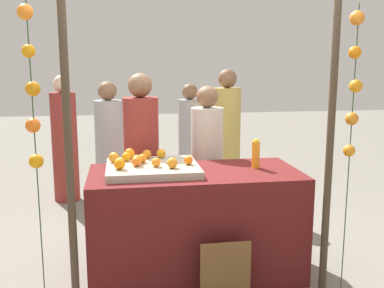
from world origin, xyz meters
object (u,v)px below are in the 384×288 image
vendor_right (207,170)px  orange_0 (161,153)px  stall_counter (195,223)px  orange_1 (188,160)px  chalkboard_sign (225,275)px  vendor_left (142,167)px  juice_bottle (256,154)px

vendor_right → orange_0: bearing=-141.2°
stall_counter → orange_0: (-0.25, 0.29, 0.54)m
stall_counter → orange_1: bearing=-174.6°
chalkboard_sign → orange_1: bearing=109.0°
chalkboard_sign → vendor_left: bearing=113.8°
vendor_left → vendor_right: (0.63, 0.00, -0.06)m
stall_counter → chalkboard_sign: 0.60m
orange_0 → orange_1: 0.35m
stall_counter → orange_1: 0.54m
stall_counter → vendor_left: size_ratio=1.03×
vendor_left → vendor_right: bearing=0.4°
stall_counter → vendor_left: (-0.40, 0.67, 0.33)m
orange_0 → juice_bottle: juice_bottle is taller
orange_0 → chalkboard_sign: size_ratio=0.16×
stall_counter → chalkboard_sign: size_ratio=3.44×
juice_bottle → vendor_left: (-0.93, 0.62, -0.22)m
juice_bottle → vendor_right: 0.75m
juice_bottle → chalkboard_sign: (-0.39, -0.59, -0.76)m
juice_bottle → stall_counter: bearing=-175.4°
juice_bottle → chalkboard_sign: 1.04m
stall_counter → vendor_right: (0.23, 0.67, 0.28)m
juice_bottle → orange_1: bearing=-175.3°
orange_1 → vendor_left: (-0.35, 0.67, -0.20)m
orange_0 → juice_bottle: (0.77, -0.24, 0.02)m
orange_0 → chalkboard_sign: orange_0 is taller
orange_1 → vendor_right: vendor_right is taller
stall_counter → vendor_left: bearing=121.1°
orange_1 → vendor_left: vendor_left is taller
stall_counter → vendor_left: 0.85m
chalkboard_sign → vendor_right: (0.10, 1.22, 0.48)m
juice_bottle → vendor_right: size_ratio=0.16×
stall_counter → chalkboard_sign: bearing=-76.4°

